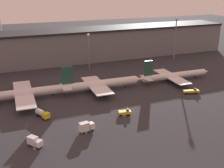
# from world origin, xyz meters

# --- Properties ---
(ground) EXTENTS (600.00, 600.00, 0.00)m
(ground) POSITION_xyz_m (0.00, 0.00, 0.00)
(ground) COLOR #2D2D33
(terminal_building) EXTENTS (228.31, 25.02, 21.14)m
(terminal_building) POSITION_xyz_m (0.00, 86.46, 10.62)
(terminal_building) COLOR slate
(terminal_building) RESTS_ON ground
(airplane_0) EXTENTS (39.80, 35.68, 13.49)m
(airplane_0) POSITION_xyz_m (-37.31, 27.67, 3.27)
(airplane_0) COLOR silver
(airplane_0) RESTS_ON ground
(airplane_1) EXTENTS (46.02, 27.83, 13.92)m
(airplane_1) POSITION_xyz_m (-2.99, 25.68, 3.43)
(airplane_1) COLOR white
(airplane_1) RESTS_ON ground
(airplane_2) EXTENTS (44.83, 28.01, 12.71)m
(airplane_2) POSITION_xyz_m (39.10, 24.89, 2.95)
(airplane_2) COLOR white
(airplane_2) RESTS_ON ground
(service_vehicle_0) EXTENTS (5.04, 7.18, 2.91)m
(service_vehicle_0) POSITION_xyz_m (-33.44, 6.35, 1.72)
(service_vehicle_0) COLOR gold
(service_vehicle_0) RESTS_ON ground
(service_vehicle_1) EXTENTS (7.85, 4.29, 2.54)m
(service_vehicle_1) POSITION_xyz_m (36.58, 5.92, 1.20)
(service_vehicle_1) COLOR gold
(service_vehicle_1) RESTS_ON ground
(service_vehicle_2) EXTENTS (5.36, 3.47, 2.58)m
(service_vehicle_2) POSITION_xyz_m (-2.56, -3.48, 1.20)
(service_vehicle_2) COLOR gold
(service_vehicle_2) RESTS_ON ground
(service_vehicle_3) EXTENTS (5.68, 3.07, 3.78)m
(service_vehicle_3) POSITION_xyz_m (-20.89, -10.76, 2.05)
(service_vehicle_3) COLOR white
(service_vehicle_3) RESTS_ON ground
(service_vehicle_4) EXTENTS (4.87, 5.41, 3.33)m
(service_vehicle_4) POSITION_xyz_m (-39.08, -13.62, 1.84)
(service_vehicle_4) COLOR white
(service_vehicle_4) RESTS_ON ground
(lamp_post_1) EXTENTS (1.80, 1.80, 21.91)m
(lamp_post_1) POSITION_xyz_m (3.78, 63.44, 14.19)
(lamp_post_1) COLOR slate
(lamp_post_1) RESTS_ON ground
(lamp_post_2) EXTENTS (1.80, 1.80, 28.82)m
(lamp_post_2) POSITION_xyz_m (65.14, 63.44, 17.99)
(lamp_post_2) COLOR slate
(lamp_post_2) RESTS_ON ground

